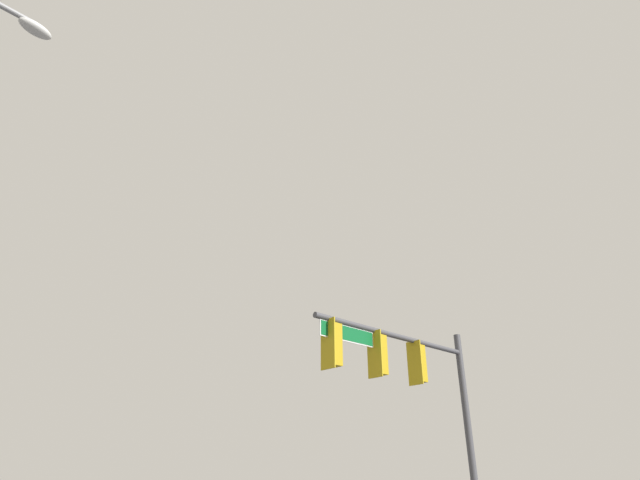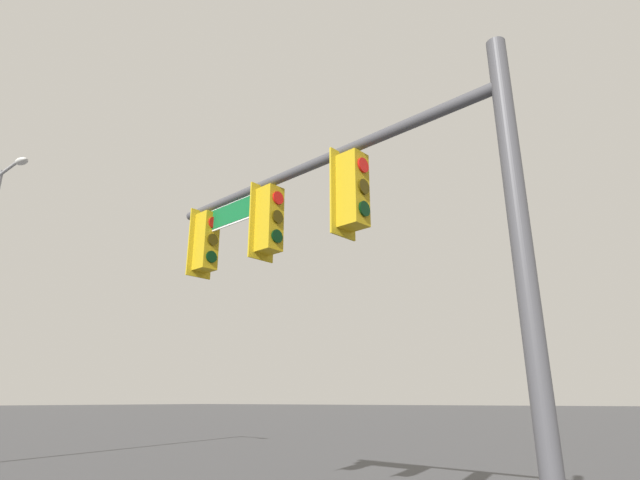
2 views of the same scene
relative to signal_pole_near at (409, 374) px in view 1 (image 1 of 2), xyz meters
The scene contains 1 object.
signal_pole_near is the anchor object (origin of this frame).
Camera 1 is at (9.95, -0.59, 1.46)m, focal length 28.00 mm.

